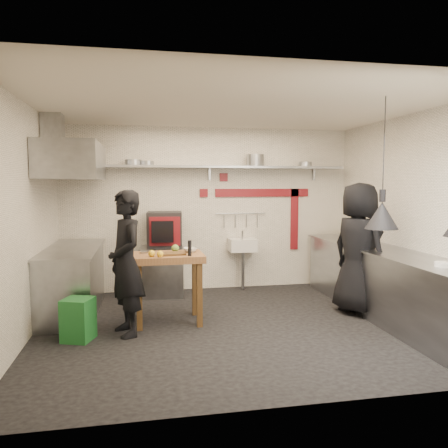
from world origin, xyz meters
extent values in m
plane|color=black|center=(0.00, 0.00, 0.00)|extent=(5.00, 5.00, 0.00)
plane|color=beige|center=(0.00, 0.00, 2.80)|extent=(5.00, 5.00, 0.00)
cube|color=silver|center=(0.00, 2.10, 1.40)|extent=(5.00, 0.04, 2.80)
cube|color=silver|center=(0.00, -2.10, 1.40)|extent=(5.00, 0.04, 2.80)
cube|color=silver|center=(-2.50, 0.00, 1.40)|extent=(0.04, 4.20, 2.80)
cube|color=silver|center=(2.50, 0.00, 1.40)|extent=(0.04, 4.20, 2.80)
cube|color=maroon|center=(0.95, 2.08, 1.68)|extent=(1.70, 0.02, 0.14)
cube|color=maroon|center=(1.55, 2.08, 1.20)|extent=(0.14, 0.02, 1.10)
cube|color=maroon|center=(0.25, 2.08, 1.95)|extent=(0.14, 0.02, 0.14)
cube|color=maroon|center=(-0.10, 2.08, 1.68)|extent=(0.14, 0.02, 0.14)
cube|color=gray|center=(0.00, 1.92, 2.12)|extent=(4.60, 0.34, 0.04)
cube|color=gray|center=(-1.90, 2.07, 2.02)|extent=(0.04, 0.06, 0.24)
cube|color=gray|center=(0.00, 2.07, 2.02)|extent=(0.04, 0.06, 0.24)
cube|color=gray|center=(1.90, 2.07, 2.02)|extent=(0.04, 0.06, 0.24)
cylinder|color=gray|center=(-1.28, 1.92, 2.19)|extent=(0.30, 0.30, 0.09)
cylinder|color=gray|center=(-1.06, 1.92, 2.18)|extent=(0.29, 0.29, 0.07)
cylinder|color=gray|center=(0.77, 1.92, 2.24)|extent=(0.37, 0.37, 0.20)
cylinder|color=gray|center=(1.68, 1.92, 2.18)|extent=(0.26, 0.26, 0.08)
cube|color=gray|center=(-0.85, 1.78, 0.40)|extent=(0.75, 0.69, 0.80)
cube|color=black|center=(-0.79, 1.79, 1.09)|extent=(0.60, 0.56, 0.58)
cube|color=maroon|center=(-0.81, 1.51, 1.09)|extent=(0.49, 0.07, 0.46)
cube|color=black|center=(-0.85, 1.44, 1.09)|extent=(0.35, 0.04, 0.34)
cube|color=silver|center=(0.55, 1.92, 0.78)|extent=(0.46, 0.34, 0.22)
cylinder|color=gray|center=(0.55, 1.92, 0.96)|extent=(0.03, 0.03, 0.14)
cylinder|color=gray|center=(0.55, 1.88, 0.34)|extent=(0.06, 0.06, 0.66)
cylinder|color=gray|center=(0.55, 2.06, 1.32)|extent=(0.90, 0.02, 0.02)
cube|color=gray|center=(2.15, 0.00, 0.45)|extent=(0.70, 3.80, 0.90)
cube|color=gray|center=(2.15, 0.00, 0.92)|extent=(0.76, 3.90, 0.03)
cylinder|color=silver|center=(2.10, -1.20, 0.96)|extent=(0.27, 0.27, 0.05)
cube|color=gray|center=(-2.15, 1.05, 0.45)|extent=(0.70, 1.90, 0.90)
cube|color=gray|center=(-2.15, 1.05, 0.92)|extent=(0.76, 2.00, 0.03)
cube|color=gray|center=(-2.10, 1.05, 2.15)|extent=(0.78, 1.60, 0.50)
cube|color=gray|center=(-2.35, 1.05, 2.55)|extent=(0.28, 0.28, 0.50)
cube|color=#1A6126|center=(-1.92, -0.16, 0.25)|extent=(0.41, 0.41, 0.50)
cube|color=#53371B|center=(-0.78, 0.25, 0.93)|extent=(0.36, 0.28, 0.02)
cylinder|color=black|center=(-0.57, 0.10, 1.02)|extent=(0.06, 0.06, 0.20)
sphere|color=gold|center=(-1.05, 0.13, 0.96)|extent=(0.10, 0.10, 0.09)
sphere|color=gold|center=(-0.94, 0.09, 0.96)|extent=(0.10, 0.10, 0.08)
sphere|color=olive|center=(-0.72, 0.46, 0.97)|extent=(0.13, 0.13, 0.10)
cube|color=gray|center=(-1.09, 0.43, 0.94)|extent=(0.20, 0.14, 0.03)
imported|color=silver|center=(-0.53, 0.41, 0.95)|extent=(0.24, 0.24, 0.06)
imported|color=black|center=(-1.36, -0.05, 0.88)|extent=(0.61, 0.75, 1.77)
imported|color=black|center=(1.84, 0.23, 0.93)|extent=(0.86, 1.05, 1.86)
camera|label=1|loc=(-1.17, -5.39, 1.84)|focal=35.00mm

